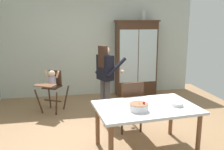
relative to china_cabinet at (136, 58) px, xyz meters
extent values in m
plane|color=#93704C|center=(-1.02, -2.37, -1.03)|extent=(6.24, 6.24, 0.00)
cube|color=beige|center=(-1.02, 0.26, 0.32)|extent=(5.32, 0.06, 2.70)
cube|color=#422819|center=(0.00, 0.00, -0.03)|extent=(1.10, 0.42, 2.01)
cube|color=#422819|center=(0.00, 0.00, 1.00)|extent=(1.16, 0.48, 0.04)
cube|color=silver|center=(-0.26, -0.21, 0.07)|extent=(0.50, 0.01, 1.40)
cube|color=silver|center=(0.26, -0.21, 0.07)|extent=(0.50, 0.01, 1.40)
cube|color=#422819|center=(0.00, 0.00, 0.07)|extent=(1.02, 0.36, 0.02)
cylinder|color=#B2B7B2|center=(0.18, 0.00, 1.13)|extent=(0.13, 0.13, 0.22)
cylinder|color=#B2B7B2|center=(0.18, 0.00, 1.26)|extent=(0.07, 0.07, 0.05)
cylinder|color=#422819|center=(-2.53, -1.04, -0.75)|extent=(0.18, 0.09, 0.56)
cylinder|color=#422819|center=(-2.14, -1.25, -0.75)|extent=(0.09, 0.18, 0.56)
cylinder|color=#422819|center=(-2.32, -0.65, -0.75)|extent=(0.09, 0.18, 0.56)
cylinder|color=#422819|center=(-1.93, -0.86, -0.75)|extent=(0.18, 0.09, 0.56)
cube|color=#422819|center=(-2.23, -0.95, -0.78)|extent=(0.39, 0.23, 0.02)
cube|color=#422819|center=(-2.23, -0.95, -0.46)|extent=(0.46, 0.46, 0.02)
cube|color=#422819|center=(-2.15, -0.82, -0.27)|extent=(0.28, 0.17, 0.34)
cube|color=brown|center=(-2.36, -1.19, -0.35)|extent=(0.50, 0.42, 0.02)
cylinder|color=#B2ADD1|center=(-2.22, -0.93, -0.33)|extent=(0.17, 0.17, 0.22)
sphere|color=beige|center=(-2.22, -0.93, -0.16)|extent=(0.15, 0.15, 0.15)
cylinder|color=beige|center=(-2.34, -0.87, -0.16)|extent=(0.11, 0.08, 0.17)
cylinder|color=beige|center=(-2.10, -1.00, -0.16)|extent=(0.11, 0.08, 0.17)
cylinder|color=#47474C|center=(-1.07, -1.58, -0.62)|extent=(0.11, 0.11, 0.82)
cylinder|color=#47474C|center=(-1.15, -1.43, -0.62)|extent=(0.11, 0.11, 0.82)
cube|color=black|center=(-1.11, -1.51, 0.05)|extent=(0.34, 0.41, 0.52)
cube|color=white|center=(-1.02, -1.46, 0.05)|extent=(0.03, 0.06, 0.49)
sphere|color=beige|center=(-1.11, -1.51, 0.40)|extent=(0.19, 0.19, 0.19)
cube|color=#382319|center=(-1.16, -1.53, 0.28)|extent=(0.18, 0.22, 0.44)
cylinder|color=black|center=(-0.90, -1.62, 0.07)|extent=(0.47, 0.28, 0.37)
sphere|color=beige|center=(-0.75, -1.55, -0.04)|extent=(0.08, 0.08, 0.08)
cylinder|color=black|center=(-1.08, -1.26, 0.07)|extent=(0.47, 0.28, 0.37)
sphere|color=beige|center=(-0.93, -1.19, -0.04)|extent=(0.08, 0.08, 0.08)
cube|color=silver|center=(-0.73, -3.02, -0.31)|extent=(1.61, 1.12, 0.04)
cylinder|color=brown|center=(-1.37, -3.48, -0.68)|extent=(0.07, 0.07, 0.70)
cylinder|color=brown|center=(-0.02, -3.36, -0.68)|extent=(0.07, 0.07, 0.70)
cylinder|color=brown|center=(-1.44, -2.67, -0.68)|extent=(0.07, 0.07, 0.70)
cylinder|color=brown|center=(-0.09, -2.55, -0.68)|extent=(0.07, 0.07, 0.70)
cylinder|color=white|center=(-0.90, -3.17, -0.24)|extent=(0.28, 0.28, 0.10)
cylinder|color=#935B3D|center=(-0.90, -3.17, -0.19)|extent=(0.27, 0.27, 0.01)
cylinder|color=#F2E5CC|center=(-0.90, -3.17, -0.15)|extent=(0.01, 0.01, 0.06)
cone|color=yellow|center=(-0.90, -3.17, -0.11)|extent=(0.02, 0.02, 0.02)
sphere|color=red|center=(-0.83, -3.21, -0.16)|extent=(0.04, 0.04, 0.04)
cylinder|color=silver|center=(-0.26, -3.10, -0.26)|extent=(0.18, 0.18, 0.05)
cylinder|color=#422819|center=(-0.64, -1.99, -0.80)|extent=(0.04, 0.04, 0.45)
cylinder|color=#422819|center=(-1.00, -2.04, -0.80)|extent=(0.04, 0.04, 0.45)
cylinder|color=#422819|center=(-0.59, -2.36, -0.80)|extent=(0.04, 0.04, 0.45)
cylinder|color=#422819|center=(-0.96, -2.41, -0.80)|extent=(0.04, 0.04, 0.45)
cube|color=brown|center=(-0.80, -2.20, -0.56)|extent=(0.49, 0.49, 0.03)
cube|color=#422819|center=(-0.77, -2.40, -0.31)|extent=(0.42, 0.09, 0.48)
cylinder|color=#422819|center=(-0.59, -2.38, -0.31)|extent=(0.03, 0.03, 0.48)
cylinder|color=#422819|center=(-0.96, -2.42, -0.31)|extent=(0.03, 0.03, 0.48)
camera|label=1|loc=(-1.93, -6.40, 0.98)|focal=39.15mm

